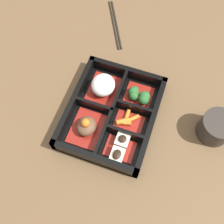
% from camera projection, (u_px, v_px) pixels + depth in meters
% --- Properties ---
extents(ground_plane, '(3.00, 3.00, 0.00)m').
position_uv_depth(ground_plane, '(112.00, 116.00, 0.73)').
color(ground_plane, brown).
extents(bento_base, '(0.28, 0.23, 0.01)m').
position_uv_depth(bento_base, '(112.00, 115.00, 0.72)').
color(bento_base, black).
rests_on(bento_base, ground_plane).
extents(bento_rim, '(0.28, 0.23, 0.05)m').
position_uv_depth(bento_rim, '(113.00, 113.00, 0.71)').
color(bento_rim, black).
rests_on(bento_rim, ground_plane).
extents(bowl_stew, '(0.11, 0.08, 0.05)m').
position_uv_depth(bowl_stew, '(87.00, 127.00, 0.68)').
color(bowl_stew, maroon).
rests_on(bowl_stew, bento_base).
extents(bowl_rice, '(0.11, 0.08, 0.05)m').
position_uv_depth(bowl_rice, '(103.00, 86.00, 0.73)').
color(bowl_rice, maroon).
rests_on(bowl_rice, bento_base).
extents(bowl_tofu, '(0.08, 0.08, 0.03)m').
position_uv_depth(bowl_tofu, '(119.00, 149.00, 0.66)').
color(bowl_tofu, maroon).
rests_on(bowl_tofu, bento_base).
extents(bowl_carrots, '(0.06, 0.08, 0.02)m').
position_uv_depth(bowl_carrots, '(128.00, 121.00, 0.70)').
color(bowl_carrots, maroon).
rests_on(bowl_carrots, bento_base).
extents(bowl_greens, '(0.08, 0.08, 0.04)m').
position_uv_depth(bowl_greens, '(139.00, 96.00, 0.73)').
color(bowl_greens, maroon).
rests_on(bowl_greens, bento_base).
extents(tea_cup, '(0.09, 0.09, 0.07)m').
position_uv_depth(tea_cup, '(216.00, 127.00, 0.67)').
color(tea_cup, '#2D2823').
rests_on(tea_cup, ground_plane).
extents(chopsticks, '(0.19, 0.11, 0.01)m').
position_uv_depth(chopsticks, '(115.00, 24.00, 0.87)').
color(chopsticks, black).
rests_on(chopsticks, ground_plane).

